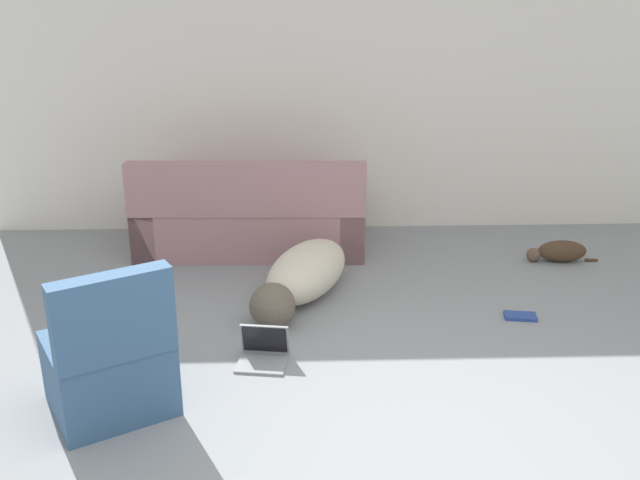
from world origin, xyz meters
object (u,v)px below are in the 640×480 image
at_px(dog, 302,276).
at_px(book_blue, 520,316).
at_px(couch, 251,220).
at_px(side_chair, 110,363).
at_px(laptop_open, 264,350).
at_px(cat, 559,252).

distance_m(dog, book_blue, 1.54).
height_order(dog, book_blue, dog).
relative_size(couch, dog, 1.38).
height_order(couch, side_chair, side_chair).
bearing_deg(laptop_open, dog, 82.65).
bearing_deg(side_chair, laptop_open, -176.25).
relative_size(couch, cat, 3.25).
bearing_deg(dog, couch, -131.93).
distance_m(book_blue, side_chair, 2.73).
height_order(dog, cat, dog).
height_order(couch, cat, couch).
bearing_deg(cat, dog, 19.47).
height_order(couch, laptop_open, couch).
relative_size(dog, laptop_open, 4.19).
bearing_deg(couch, laptop_open, 97.27).
height_order(cat, side_chair, side_chair).
bearing_deg(laptop_open, couch, 103.73).
xyz_separation_m(cat, side_chair, (-3.13, -2.03, 0.20)).
bearing_deg(couch, side_chair, 77.55).
relative_size(couch, book_blue, 8.26).
xyz_separation_m(couch, side_chair, (-0.60, -2.37, 0.01)).
xyz_separation_m(cat, laptop_open, (-2.35, -1.53, -0.01)).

